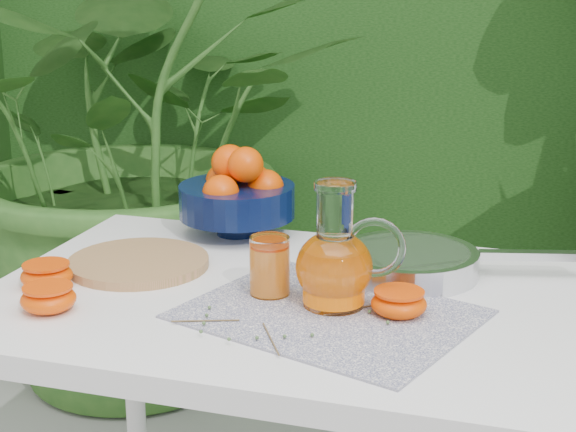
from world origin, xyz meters
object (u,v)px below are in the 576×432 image
(cutting_board, at_px, (138,263))
(saute_pan, at_px, (411,261))
(juice_pitcher, at_px, (336,264))
(white_table, at_px, (285,338))
(fruit_bowl, at_px, (238,193))

(cutting_board, xyz_separation_m, saute_pan, (0.48, 0.11, 0.02))
(juice_pitcher, bearing_deg, white_table, 159.51)
(fruit_bowl, bearing_deg, saute_pan, -20.53)
(white_table, height_order, saute_pan, saute_pan)
(cutting_board, height_order, juice_pitcher, juice_pitcher)
(saute_pan, bearing_deg, cutting_board, -167.49)
(fruit_bowl, bearing_deg, cutting_board, -112.53)
(white_table, bearing_deg, juice_pitcher, -20.49)
(white_table, distance_m, saute_pan, 0.27)
(cutting_board, bearing_deg, saute_pan, 12.51)
(white_table, relative_size, saute_pan, 2.21)
(saute_pan, bearing_deg, juice_pitcher, -115.42)
(white_table, xyz_separation_m, cutting_board, (-0.29, 0.05, 0.09))
(white_table, relative_size, juice_pitcher, 4.88)
(cutting_board, relative_size, fruit_bowl, 0.91)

